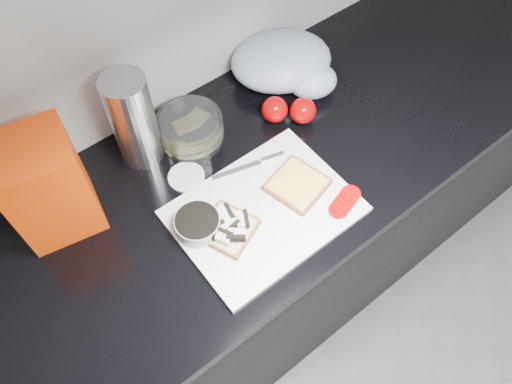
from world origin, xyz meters
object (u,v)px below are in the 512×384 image
bread_bag (47,186)px  steel_canister (133,120)px  cutting_board (264,211)px  glass_bowl (190,129)px

bread_bag → steel_canister: size_ratio=1.03×
cutting_board → steel_canister: bearing=112.2°
glass_bowl → steel_canister: steel_canister is taller
cutting_board → bread_bag: 0.47m
glass_bowl → bread_bag: bearing=-177.5°
cutting_board → steel_canister: size_ratio=1.62×
glass_bowl → cutting_board: bearing=-88.3°
bread_bag → steel_canister: 0.24m
glass_bowl → steel_canister: 0.15m
bread_bag → glass_bowl: bearing=13.2°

